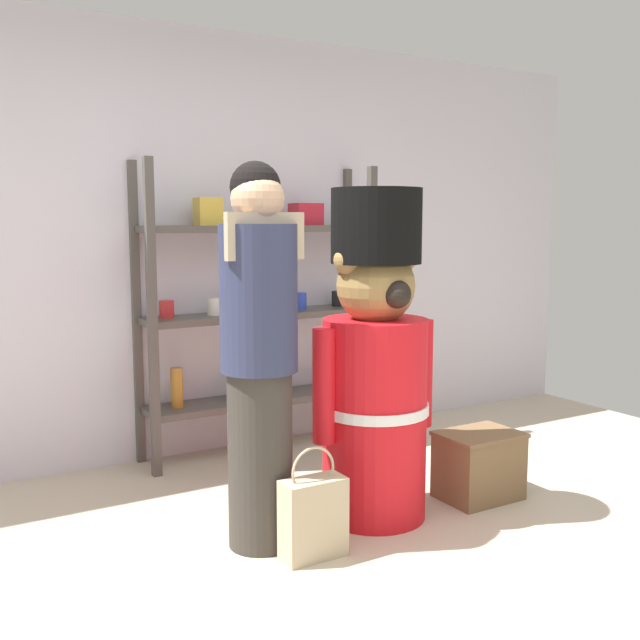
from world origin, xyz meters
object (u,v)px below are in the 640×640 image
teddy_bear_guard (375,367)px  display_crate (479,465)px  shopping_bag (313,517)px  person_shopper (259,349)px  merchandise_shelf (259,309)px

teddy_bear_guard → display_crate: 0.84m
teddy_bear_guard → shopping_bag: size_ratio=3.23×
shopping_bag → display_crate: shopping_bag is taller
teddy_bear_guard → person_shopper: 0.64m
person_shopper → shopping_bag: 0.76m
shopping_bag → merchandise_shelf: bearing=72.1°
merchandise_shelf → shopping_bag: size_ratio=3.62×
merchandise_shelf → shopping_bag: (-0.49, -1.51, -0.72)m
teddy_bear_guard → shopping_bag: (-0.49, -0.25, -0.57)m
person_shopper → display_crate: size_ratio=4.09×
merchandise_shelf → display_crate: (0.61, -1.35, -0.73)m
person_shopper → display_crate: (1.23, -0.07, -0.72)m
display_crate → teddy_bear_guard: bearing=171.8°
shopping_bag → teddy_bear_guard: bearing=26.8°
teddy_bear_guard → person_shopper: size_ratio=0.94×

